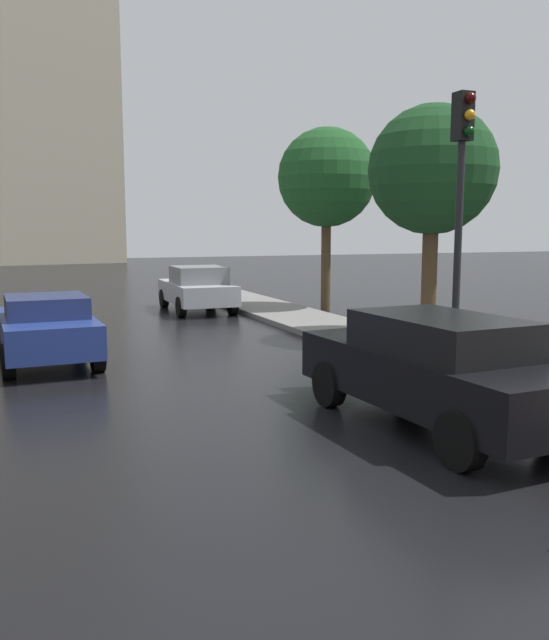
# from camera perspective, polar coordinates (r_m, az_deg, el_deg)

# --- Properties ---
(car_blue_mid_road) EXTENTS (1.87, 3.95, 1.34)m
(car_blue_mid_road) POSITION_cam_1_polar(r_m,az_deg,el_deg) (13.67, -19.07, -0.61)
(car_blue_mid_road) COLOR navy
(car_blue_mid_road) RESTS_ON ground
(car_silver_far_ahead) EXTENTS (1.89, 3.96, 1.45)m
(car_silver_far_ahead) POSITION_cam_1_polar(r_m,az_deg,el_deg) (21.17, -6.69, 2.72)
(car_silver_far_ahead) COLOR #B2B5BA
(car_silver_far_ahead) RESTS_ON ground
(car_black_behind_camera) EXTENTS (1.90, 4.46, 1.50)m
(car_black_behind_camera) POSITION_cam_1_polar(r_m,az_deg,el_deg) (8.97, 13.63, -4.06)
(car_black_behind_camera) COLOR black
(car_black_behind_camera) RESTS_ON ground
(traffic_light) EXTENTS (0.26, 0.39, 4.60)m
(traffic_light) POSITION_cam_1_polar(r_m,az_deg,el_deg) (11.12, 15.80, 11.17)
(traffic_light) COLOR black
(traffic_light) RESTS_ON sidewalk_strip
(street_tree_near) EXTENTS (3.09, 3.09, 5.76)m
(street_tree_near) POSITION_cam_1_polar(r_m,az_deg,el_deg) (21.25, 4.53, 12.09)
(street_tree_near) COLOR #4C3823
(street_tree_near) RESTS_ON ground
(street_tree_mid) EXTENTS (2.97, 2.97, 5.45)m
(street_tree_mid) POSITION_cam_1_polar(r_m,az_deg,el_deg) (16.01, 13.48, 12.37)
(street_tree_mid) COLOR #4C3823
(street_tree_mid) RESTS_ON ground
(distant_tower) EXTENTS (14.39, 7.92, 32.20)m
(distant_tower) POSITION_cam_1_polar(r_m,az_deg,el_deg) (55.83, -21.38, 21.33)
(distant_tower) COLOR #B2A88E
(distant_tower) RESTS_ON ground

